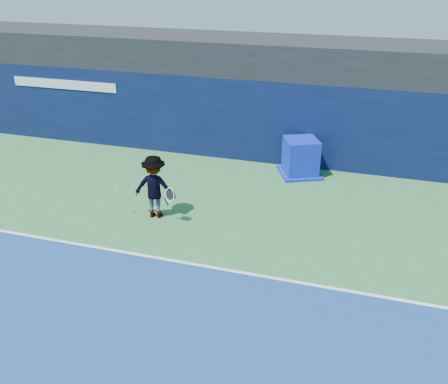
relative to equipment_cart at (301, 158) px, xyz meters
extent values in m
plane|color=#316E39|center=(-2.47, -9.35, -0.58)|extent=(80.00, 80.00, 0.00)
cube|color=white|center=(-2.47, -6.35, -0.58)|extent=(24.00, 0.10, 0.01)
cube|color=black|center=(-2.47, 2.15, 3.02)|extent=(36.00, 3.00, 1.20)
cube|color=#0A1338|center=(-2.47, 1.15, 0.92)|extent=(36.00, 1.00, 3.00)
cube|color=white|center=(-9.47, 0.64, 1.77)|extent=(4.50, 0.04, 0.35)
cube|color=#0D1DB8|center=(0.00, 0.00, 0.06)|extent=(1.42, 1.42, 1.28)
cube|color=#0B22A6|center=(0.00, 0.00, -0.54)|extent=(1.77, 1.77, 0.09)
imported|color=white|center=(-3.54, -4.26, 0.35)|extent=(1.29, 0.84, 1.88)
cylinder|color=black|center=(-3.09, -4.51, 0.07)|extent=(0.09, 0.17, 0.30)
torus|color=white|center=(-2.95, -4.56, 0.32)|extent=(0.34, 0.19, 0.34)
cylinder|color=black|center=(-2.95, -4.56, 0.32)|extent=(0.29, 0.15, 0.28)
sphere|color=#CAF31B|center=(-4.54, -4.63, 0.28)|extent=(0.06, 0.06, 0.06)
camera|label=1|loc=(2.11, -16.04, 6.37)|focal=40.00mm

